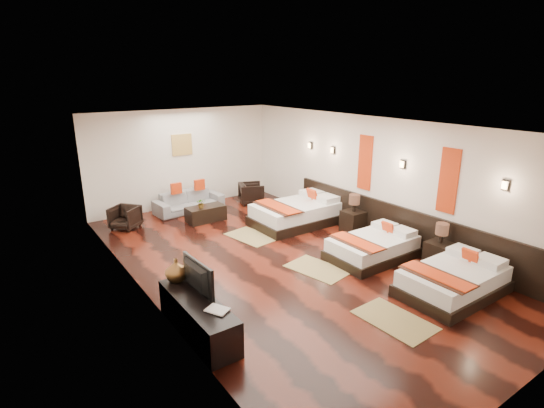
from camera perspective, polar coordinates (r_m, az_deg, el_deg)
floor at (r=8.85m, az=0.98°, el=-7.61°), size 5.50×9.50×0.01m
ceiling at (r=8.09m, az=1.08°, el=10.73°), size 5.50×9.50×0.01m
back_wall at (r=12.42m, az=-12.02°, el=6.05°), size 5.50×0.01×2.80m
left_wall at (r=7.17m, az=-17.07°, el=-2.36°), size 0.01×9.50×2.80m
right_wall at (r=10.17m, az=13.70°, el=3.55°), size 0.01×9.50×2.80m
headboard_panel at (r=9.92m, az=16.60°, el=-2.76°), size 0.08×6.60×0.90m
bed_near at (r=8.14m, az=23.40°, el=-9.47°), size 1.93×1.21×0.73m
bed_mid at (r=9.11m, az=13.57°, el=-5.68°), size 1.86×1.17×0.71m
bed_far at (r=10.86m, az=3.40°, el=-1.22°), size 2.24×1.41×0.85m
nightstand_a at (r=9.08m, az=21.73°, el=-6.02°), size 0.46×0.46×0.92m
nightstand_b at (r=10.44m, az=10.96°, el=-2.02°), size 0.48×0.48×0.96m
jute_mat_near at (r=7.12m, az=16.25°, el=-14.87°), size 0.80×1.23×0.01m
jute_mat_mid at (r=8.51m, az=6.19°, el=-8.73°), size 0.98×1.33×0.01m
jute_mat_far at (r=10.08m, az=-2.83°, el=-4.41°), size 0.95×1.31×0.01m
tv_console at (r=6.53m, az=-9.99°, el=-14.78°), size 0.50×1.80×0.55m
tv at (r=6.47m, az=-10.68°, el=-9.78°), size 0.16×0.89×0.51m
book at (r=6.00m, az=-8.06°, el=-14.55°), size 0.35×0.38×0.03m
figurine at (r=6.91m, az=-12.84°, el=-8.70°), size 0.38×0.38×0.38m
sofa at (r=12.10m, az=-11.19°, el=0.36°), size 1.98×0.90×0.56m
armchair_left at (r=11.13m, az=-19.29°, el=-1.74°), size 0.88×0.88×0.58m
armchair_right at (r=12.58m, az=-2.83°, el=1.46°), size 0.89×0.88×0.63m
coffee_table at (r=11.22m, az=-8.97°, el=-1.30°), size 1.01×0.51×0.40m
table_plant at (r=11.00m, az=-9.56°, el=0.13°), size 0.29×0.27×0.27m
orange_panel_a at (r=8.99m, az=22.79°, el=2.91°), size 0.04×0.40×1.30m
orange_panel_b at (r=10.29m, az=12.49°, el=5.49°), size 0.04×0.40×1.30m
sconce_near at (r=8.42m, az=29.05°, el=2.25°), size 0.07×0.12×0.18m
sconce_mid at (r=9.55m, az=17.28°, el=5.16°), size 0.07×0.12×0.18m
sconce_far at (r=11.00m, az=8.24°, el=7.25°), size 0.07×0.12×0.18m
sconce_lounge at (r=11.67m, az=5.21°, el=7.90°), size 0.07×0.12×0.18m
gold_artwork at (r=12.33m, az=-12.10°, el=7.86°), size 0.60×0.04×0.60m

